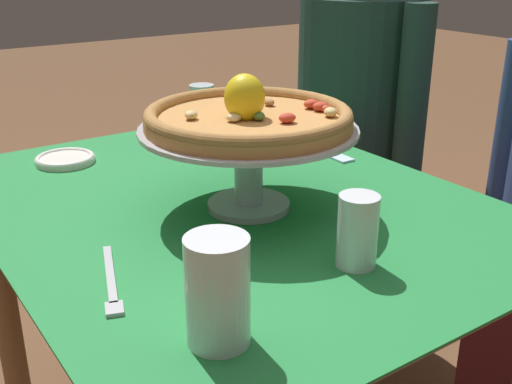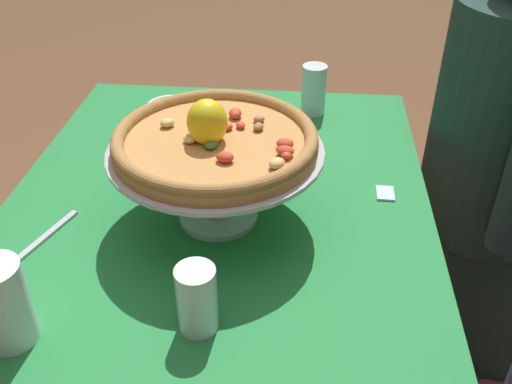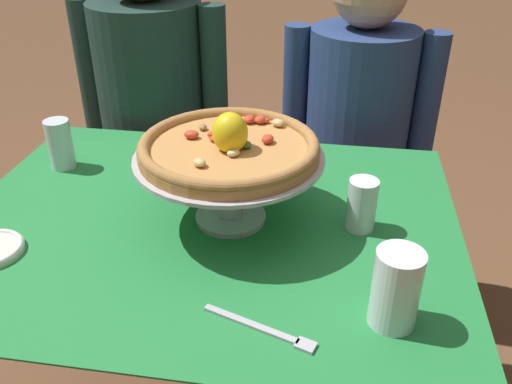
{
  "view_description": "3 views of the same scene",
  "coord_description": "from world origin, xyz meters",
  "px_view_note": "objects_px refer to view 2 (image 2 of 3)",
  "views": [
    {
      "loc": [
        0.94,
        -0.58,
        1.18
      ],
      "look_at": [
        0.07,
        0.02,
        0.76
      ],
      "focal_mm": 43.96,
      "sensor_mm": 36.0,
      "label": 1
    },
    {
      "loc": [
        0.93,
        0.17,
        1.39
      ],
      "look_at": [
        0.06,
        0.08,
        0.79
      ],
      "focal_mm": 40.11,
      "sensor_mm": 36.0,
      "label": 2
    },
    {
      "loc": [
        0.26,
        -0.95,
        1.36
      ],
      "look_at": [
        0.11,
        0.01,
        0.79
      ],
      "focal_mm": 37.8,
      "sensor_mm": 36.0,
      "label": 3
    }
  ],
  "objects_px": {
    "water_glass_side_right": "(197,302)",
    "pizza_stand": "(216,167)",
    "water_glass_back_left": "(314,93)",
    "diner_left": "(493,170)",
    "side_plate": "(170,107)",
    "pizza": "(215,139)",
    "dinner_fork": "(34,246)",
    "sugar_packet": "(385,193)",
    "water_glass_front_right": "(4,309)"
  },
  "relations": [
    {
      "from": "water_glass_back_left",
      "to": "diner_left",
      "type": "height_order",
      "value": "diner_left"
    },
    {
      "from": "pizza_stand",
      "to": "sugar_packet",
      "type": "height_order",
      "value": "pizza_stand"
    },
    {
      "from": "water_glass_back_left",
      "to": "side_plate",
      "type": "distance_m",
      "value": 0.37
    },
    {
      "from": "diner_left",
      "to": "sugar_packet",
      "type": "bearing_deg",
      "value": -47.95
    },
    {
      "from": "water_glass_side_right",
      "to": "dinner_fork",
      "type": "bearing_deg",
      "value": -115.18
    },
    {
      "from": "diner_left",
      "to": "water_glass_back_left",
      "type": "bearing_deg",
      "value": -100.73
    },
    {
      "from": "pizza",
      "to": "side_plate",
      "type": "relative_size",
      "value": 2.82
    },
    {
      "from": "pizza",
      "to": "diner_left",
      "type": "height_order",
      "value": "diner_left"
    },
    {
      "from": "water_glass_front_right",
      "to": "water_glass_back_left",
      "type": "distance_m",
      "value": 0.91
    },
    {
      "from": "pizza_stand",
      "to": "water_glass_back_left",
      "type": "height_order",
      "value": "pizza_stand"
    },
    {
      "from": "side_plate",
      "to": "diner_left",
      "type": "relative_size",
      "value": 0.1
    },
    {
      "from": "side_plate",
      "to": "sugar_packet",
      "type": "distance_m",
      "value": 0.62
    },
    {
      "from": "side_plate",
      "to": "sugar_packet",
      "type": "bearing_deg",
      "value": 57.36
    },
    {
      "from": "pizza_stand",
      "to": "sugar_packet",
      "type": "bearing_deg",
      "value": 108.66
    },
    {
      "from": "pizza_stand",
      "to": "water_glass_side_right",
      "type": "xyz_separation_m",
      "value": [
        0.28,
        0.01,
        -0.07
      ]
    },
    {
      "from": "water_glass_side_right",
      "to": "sugar_packet",
      "type": "relative_size",
      "value": 2.27
    },
    {
      "from": "pizza_stand",
      "to": "water_glass_back_left",
      "type": "relative_size",
      "value": 3.08
    },
    {
      "from": "water_glass_side_right",
      "to": "water_glass_back_left",
      "type": "bearing_deg",
      "value": 167.64
    },
    {
      "from": "water_glass_front_right",
      "to": "sugar_packet",
      "type": "distance_m",
      "value": 0.74
    },
    {
      "from": "side_plate",
      "to": "diner_left",
      "type": "bearing_deg",
      "value": 85.7
    },
    {
      "from": "water_glass_side_right",
      "to": "side_plate",
      "type": "height_order",
      "value": "water_glass_side_right"
    },
    {
      "from": "pizza_stand",
      "to": "water_glass_front_right",
      "type": "height_order",
      "value": "pizza_stand"
    },
    {
      "from": "pizza",
      "to": "diner_left",
      "type": "xyz_separation_m",
      "value": [
        -0.38,
        0.63,
        -0.27
      ]
    },
    {
      "from": "water_glass_front_right",
      "to": "side_plate",
      "type": "height_order",
      "value": "water_glass_front_right"
    },
    {
      "from": "water_glass_back_left",
      "to": "diner_left",
      "type": "bearing_deg",
      "value": 79.27
    },
    {
      "from": "water_glass_front_right",
      "to": "diner_left",
      "type": "bearing_deg",
      "value": 128.41
    },
    {
      "from": "pizza",
      "to": "diner_left",
      "type": "bearing_deg",
      "value": 121.33
    },
    {
      "from": "pizza_stand",
      "to": "dinner_fork",
      "type": "distance_m",
      "value": 0.36
    },
    {
      "from": "water_glass_side_right",
      "to": "pizza_stand",
      "type": "bearing_deg",
      "value": -177.78
    },
    {
      "from": "side_plate",
      "to": "sugar_packet",
      "type": "relative_size",
      "value": 2.59
    },
    {
      "from": "water_glass_side_right",
      "to": "sugar_packet",
      "type": "height_order",
      "value": "water_glass_side_right"
    },
    {
      "from": "pizza",
      "to": "dinner_fork",
      "type": "distance_m",
      "value": 0.38
    },
    {
      "from": "water_glass_back_left",
      "to": "sugar_packet",
      "type": "distance_m",
      "value": 0.39
    },
    {
      "from": "water_glass_side_right",
      "to": "sugar_packet",
      "type": "distance_m",
      "value": 0.5
    },
    {
      "from": "side_plate",
      "to": "diner_left",
      "type": "distance_m",
      "value": 0.83
    },
    {
      "from": "pizza",
      "to": "sugar_packet",
      "type": "bearing_deg",
      "value": 108.73
    },
    {
      "from": "water_glass_side_right",
      "to": "sugar_packet",
      "type": "bearing_deg",
      "value": 140.57
    },
    {
      "from": "pizza",
      "to": "side_plate",
      "type": "bearing_deg",
      "value": -156.5
    },
    {
      "from": "pizza_stand",
      "to": "water_glass_side_right",
      "type": "bearing_deg",
      "value": 2.22
    },
    {
      "from": "pizza",
      "to": "water_glass_back_left",
      "type": "height_order",
      "value": "pizza"
    },
    {
      "from": "pizza",
      "to": "sugar_packet",
      "type": "height_order",
      "value": "pizza"
    },
    {
      "from": "pizza",
      "to": "dinner_fork",
      "type": "bearing_deg",
      "value": -69.4
    },
    {
      "from": "water_glass_front_right",
      "to": "water_glass_back_left",
      "type": "relative_size",
      "value": 1.1
    },
    {
      "from": "sugar_packet",
      "to": "diner_left",
      "type": "height_order",
      "value": "diner_left"
    },
    {
      "from": "side_plate",
      "to": "dinner_fork",
      "type": "bearing_deg",
      "value": -12.45
    },
    {
      "from": "water_glass_front_right",
      "to": "sugar_packet",
      "type": "relative_size",
      "value": 2.8
    },
    {
      "from": "side_plate",
      "to": "water_glass_back_left",
      "type": "bearing_deg",
      "value": 93.8
    },
    {
      "from": "water_glass_side_right",
      "to": "pizza",
      "type": "bearing_deg",
      "value": -177.73
    },
    {
      "from": "side_plate",
      "to": "dinner_fork",
      "type": "xyz_separation_m",
      "value": [
        0.57,
        -0.12,
        -0.01
      ]
    },
    {
      "from": "dinner_fork",
      "to": "water_glass_back_left",
      "type": "bearing_deg",
      "value": 140.13
    }
  ]
}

